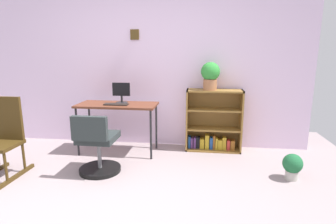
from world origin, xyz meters
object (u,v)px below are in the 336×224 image
at_px(keyboard, 116,104).
at_px(rocking_chair, 3,137).
at_px(desk, 117,108).
at_px(bookshelf_low, 213,124).
at_px(monitor, 121,93).
at_px(potted_plant_on_shelf, 210,75).
at_px(office_chair, 97,148).
at_px(potted_plant_floor, 292,165).

relative_size(keyboard, rocking_chair, 0.36).
distance_m(desk, bookshelf_low, 1.47).
bearing_deg(monitor, desk, -124.72).
relative_size(monitor, potted_plant_on_shelf, 0.75).
xyz_separation_m(monitor, office_chair, (-0.08, -0.83, -0.56)).
distance_m(office_chair, potted_plant_floor, 2.35).
distance_m(rocking_chair, bookshelf_low, 2.83).
bearing_deg(rocking_chair, desk, 39.15).
height_order(monitor, keyboard, monitor).
relative_size(monitor, office_chair, 0.39).
bearing_deg(potted_plant_floor, bookshelf_low, 133.95).
height_order(potted_plant_on_shelf, potted_plant_floor, potted_plant_on_shelf).
xyz_separation_m(desk, monitor, (0.05, 0.07, 0.22)).
bearing_deg(rocking_chair, potted_plant_on_shelf, 25.37).
height_order(desk, potted_plant_on_shelf, potted_plant_on_shelf).
bearing_deg(monitor, rocking_chair, -139.99).
relative_size(bookshelf_low, potted_plant_floor, 2.96).
bearing_deg(desk, bookshelf_low, 12.25).
relative_size(office_chair, rocking_chair, 0.81).
distance_m(monitor, rocking_chair, 1.61).
bearing_deg(monitor, keyboard, -102.63).
distance_m(desk, potted_plant_floor, 2.45).
bearing_deg(office_chair, potted_plant_on_shelf, 36.44).
xyz_separation_m(desk, office_chair, (-0.03, -0.76, -0.34)).
distance_m(desk, potted_plant_on_shelf, 1.45).
xyz_separation_m(desk, potted_plant_floor, (2.31, -0.63, -0.50)).
distance_m(desk, rocking_chair, 1.48).
bearing_deg(potted_plant_on_shelf, desk, -169.48).
relative_size(monitor, potted_plant_floor, 0.96).
bearing_deg(desk, rocking_chair, -140.85).
xyz_separation_m(office_chair, potted_plant_on_shelf, (1.37, 1.01, 0.83)).
bearing_deg(office_chair, potted_plant_floor, 3.17).
bearing_deg(potted_plant_on_shelf, bookshelf_low, 39.94).
height_order(keyboard, potted_plant_floor, keyboard).
xyz_separation_m(office_chair, potted_plant_floor, (2.34, 0.13, -0.16)).
relative_size(monitor, bookshelf_low, 0.33).
bearing_deg(keyboard, potted_plant_floor, -13.28).
relative_size(monitor, rocking_chair, 0.32).
xyz_separation_m(monitor, keyboard, (-0.04, -0.16, -0.15)).
height_order(desk, keyboard, keyboard).
bearing_deg(bookshelf_low, monitor, -170.12).
relative_size(keyboard, potted_plant_on_shelf, 0.85).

